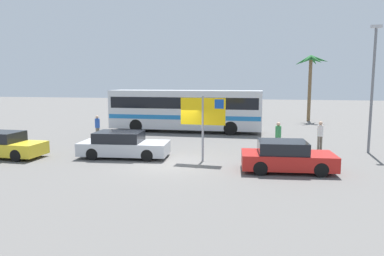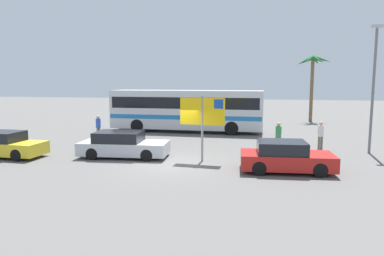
{
  "view_description": "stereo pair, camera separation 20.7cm",
  "coord_description": "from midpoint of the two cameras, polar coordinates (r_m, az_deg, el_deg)",
  "views": [
    {
      "loc": [
        4.28,
        -16.18,
        3.93
      ],
      "look_at": [
        0.44,
        3.2,
        1.3
      ],
      "focal_mm": 33.55,
      "sensor_mm": 36.0,
      "label": 1
    },
    {
      "loc": [
        4.48,
        -16.14,
        3.93
      ],
      "look_at": [
        0.44,
        3.2,
        1.3
      ],
      "focal_mm": 33.55,
      "sensor_mm": 36.0,
      "label": 2
    }
  ],
  "objects": [
    {
      "name": "car_yellow",
      "position": [
        20.83,
        -27.47,
        -2.38
      ],
      "size": [
        4.11,
        1.73,
        1.32
      ],
      "rotation": [
        0.0,
        0.0,
        -0.02
      ],
      "color": "yellow",
      "rests_on": "ground"
    },
    {
      "name": "pedestrian_near_sign",
      "position": [
        24.9,
        -14.44,
        0.43
      ],
      "size": [
        0.32,
        0.32,
        1.6
      ],
      "rotation": [
        0.0,
        0.0,
        2.86
      ],
      "color": "#706656",
      "rests_on": "ground"
    },
    {
      "name": "ground",
      "position": [
        17.2,
        -3.28,
        -5.64
      ],
      "size": [
        120.0,
        120.0,
        0.0
      ],
      "primitive_type": "plane",
      "color": "#605E5B"
    },
    {
      "name": "car_silver",
      "position": [
        18.79,
        -10.62,
        -2.64
      ],
      "size": [
        4.63,
        2.24,
        1.32
      ],
      "rotation": [
        0.0,
        0.0,
        0.08
      ],
      "color": "#B7BABF",
      "rests_on": "ground"
    },
    {
      "name": "pedestrian_by_bus",
      "position": [
        20.42,
        13.85,
        -1.0
      ],
      "size": [
        0.32,
        0.32,
        1.64
      ],
      "rotation": [
        0.0,
        0.0,
        4.23
      ],
      "color": "#4C4C51",
      "rests_on": "ground"
    },
    {
      "name": "car_red",
      "position": [
        16.11,
        14.97,
        -4.48
      ],
      "size": [
        4.08,
        2.18,
        1.32
      ],
      "rotation": [
        0.0,
        0.0,
        0.08
      ],
      "color": "red",
      "rests_on": "ground"
    },
    {
      "name": "pedestrian_crossing_lot",
      "position": [
        21.46,
        20.04,
        -0.83
      ],
      "size": [
        0.32,
        0.32,
        1.64
      ],
      "rotation": [
        0.0,
        0.0,
        5.23
      ],
      "color": "#706656",
      "rests_on": "ground"
    },
    {
      "name": "lamp_post_right_side",
      "position": [
        21.51,
        27.14,
        6.22
      ],
      "size": [
        0.56,
        0.2,
        6.81
      ],
      "color": "slate",
      "rests_on": "ground"
    },
    {
      "name": "palm_tree_seaside",
      "position": [
        36.46,
        18.77,
        9.07
      ],
      "size": [
        3.21,
        2.98,
        6.32
      ],
      "color": "brown",
      "rests_on": "ground"
    },
    {
      "name": "ferry_sign",
      "position": [
        17.23,
        2.14,
        2.24
      ],
      "size": [
        2.2,
        0.21,
        3.2
      ],
      "rotation": [
        0.0,
        0.0,
        -0.07
      ],
      "color": "gray",
      "rests_on": "ground"
    },
    {
      "name": "bus_front_coach",
      "position": [
        27.57,
        -0.66,
        3.12
      ],
      "size": [
        11.57,
        2.58,
        3.17
      ],
      "color": "silver",
      "rests_on": "ground"
    }
  ]
}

